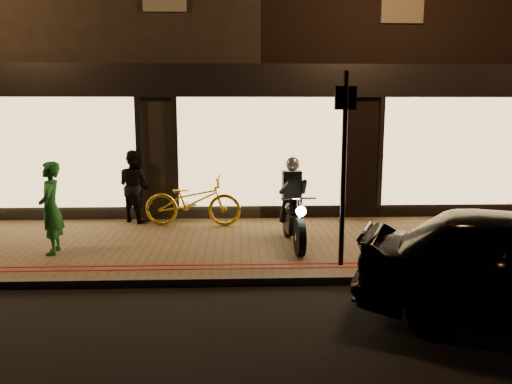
{
  "coord_description": "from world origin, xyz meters",
  "views": [
    {
      "loc": [
        -0.53,
        -6.96,
        2.58
      ],
      "look_at": [
        -0.19,
        1.74,
        1.1
      ],
      "focal_mm": 35.0,
      "sensor_mm": 36.0,
      "label": 1
    }
  ],
  "objects_px": {
    "sign_post": "(344,159)",
    "person_green": "(51,208)",
    "motorcycle": "(293,211)",
    "bicycle_gold": "(193,201)"
  },
  "relations": [
    {
      "from": "sign_post",
      "to": "bicycle_gold",
      "type": "xyz_separation_m",
      "value": [
        -2.56,
        2.76,
        -1.15
      ]
    },
    {
      "from": "motorcycle",
      "to": "person_green",
      "type": "distance_m",
      "value": 4.17
    },
    {
      "from": "motorcycle",
      "to": "sign_post",
      "type": "bearing_deg",
      "value": -65.29
    },
    {
      "from": "sign_post",
      "to": "person_green",
      "type": "bearing_deg",
      "value": 170.19
    },
    {
      "from": "sign_post",
      "to": "bicycle_gold",
      "type": "distance_m",
      "value": 3.94
    },
    {
      "from": "sign_post",
      "to": "person_green",
      "type": "xyz_separation_m",
      "value": [
        -4.78,
        0.83,
        -0.89
      ]
    },
    {
      "from": "sign_post",
      "to": "person_green",
      "type": "distance_m",
      "value": 4.93
    },
    {
      "from": "motorcycle",
      "to": "bicycle_gold",
      "type": "bearing_deg",
      "value": 138.1
    },
    {
      "from": "sign_post",
      "to": "bicycle_gold",
      "type": "bearing_deg",
      "value": 132.86
    },
    {
      "from": "sign_post",
      "to": "person_green",
      "type": "height_order",
      "value": "sign_post"
    }
  ]
}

